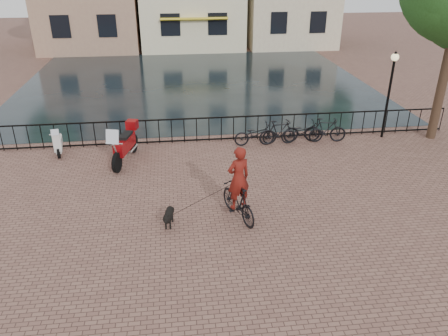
{
  "coord_description": "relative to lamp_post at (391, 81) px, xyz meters",
  "views": [
    {
      "loc": [
        -1.39,
        -8.43,
        6.82
      ],
      "look_at": [
        0.0,
        3.0,
        1.2
      ],
      "focal_mm": 35.0,
      "sensor_mm": 36.0,
      "label": 1
    }
  ],
  "objects": [
    {
      "name": "parked_bike_3",
      "position": [
        -2.55,
        -0.2,
        -1.88
      ],
      "size": [
        1.72,
        0.73,
        1.0
      ],
      "primitive_type": "imported",
      "rotation": [
        0.0,
        0.0,
        1.41
      ],
      "color": "black",
      "rests_on": "ground"
    },
    {
      "name": "parked_bike_2",
      "position": [
        -3.5,
        -0.2,
        -1.93
      ],
      "size": [
        1.72,
        0.62,
        0.9
      ],
      "primitive_type": "imported",
      "rotation": [
        0.0,
        0.0,
        1.58
      ],
      "color": "black",
      "rests_on": "ground"
    },
    {
      "name": "parked_bike_0",
      "position": [
        -5.4,
        -0.2,
        -1.93
      ],
      "size": [
        1.74,
        0.68,
        0.9
      ],
      "primitive_type": "imported",
      "rotation": [
        0.0,
        0.0,
        1.62
      ],
      "color": "black",
      "rests_on": "ground"
    },
    {
      "name": "ground",
      "position": [
        -7.2,
        -7.6,
        -2.38
      ],
      "size": [
        100.0,
        100.0,
        0.0
      ],
      "primitive_type": "plane",
      "color": "brown",
      "rests_on": "ground"
    },
    {
      "name": "railing",
      "position": [
        -7.2,
        0.4,
        -1.87
      ],
      "size": [
        20.0,
        0.05,
        1.02
      ],
      "color": "black",
      "rests_on": "ground"
    },
    {
      "name": "dog",
      "position": [
        -8.87,
        -5.62,
        -2.1
      ],
      "size": [
        0.41,
        0.86,
        0.55
      ],
      "rotation": [
        0.0,
        0.0,
        -0.17
      ],
      "color": "black",
      "rests_on": "ground"
    },
    {
      "name": "scooter",
      "position": [
        -13.0,
        -0.06,
        -1.78
      ],
      "size": [
        0.58,
        1.32,
        1.19
      ],
      "rotation": [
        0.0,
        0.0,
        0.17
      ],
      "color": "silver",
      "rests_on": "ground"
    },
    {
      "name": "lamp_post",
      "position": [
        0.0,
        0.0,
        0.0
      ],
      "size": [
        0.3,
        0.3,
        3.45
      ],
      "color": "black",
      "rests_on": "ground"
    },
    {
      "name": "parked_bike_1",
      "position": [
        -4.45,
        -0.2,
        -1.88
      ],
      "size": [
        1.71,
        0.69,
        1.0
      ],
      "primitive_type": "imported",
      "rotation": [
        0.0,
        0.0,
        1.7
      ],
      "color": "black",
      "rests_on": "ground"
    },
    {
      "name": "cyclist",
      "position": [
        -6.9,
        -5.47,
        -1.39
      ],
      "size": [
        1.17,
        1.96,
        2.59
      ],
      "rotation": [
        0.0,
        0.0,
        3.5
      ],
      "color": "black",
      "rests_on": "ground"
    },
    {
      "name": "motorcycle",
      "position": [
        -10.4,
        -1.16,
        -1.56
      ],
      "size": [
        1.12,
        2.36,
        1.64
      ],
      "rotation": [
        0.0,
        0.0,
        -0.26
      ],
      "color": "maroon",
      "rests_on": "ground"
    },
    {
      "name": "canal_water",
      "position": [
        -7.2,
        9.7,
        -2.38
      ],
      "size": [
        20.0,
        20.0,
        0.0
      ],
      "primitive_type": "plane",
      "color": "black",
      "rests_on": "ground"
    }
  ]
}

